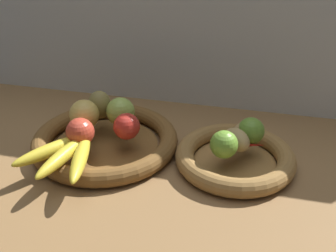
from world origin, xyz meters
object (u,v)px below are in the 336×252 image
fruit_bowl_left (105,141)px  apple_golden_left (84,115)px  apple_red_front (80,132)px  potato_back (247,132)px  potato_large (237,140)px  apple_red_right (127,126)px  pear_brown (100,105)px  apple_green_back (121,112)px  banana_bunch_front (66,153)px  lime_near (224,144)px  lime_far (251,131)px  chili_pepper (242,145)px  fruit_bowl_right (235,158)px

fruit_bowl_left → apple_golden_left: bearing=169.7°
fruit_bowl_left → apple_red_front: (-3.28, -6.46, 5.73)cm
potato_back → potato_large: same height
apple_red_right → potato_back: apple_red_right is taller
pear_brown → potato_large: bearing=-11.3°
apple_green_back → potato_back: 31.75cm
apple_red_front → pear_brown: size_ratio=0.89×
banana_bunch_front → apple_golden_left: bearing=97.2°
apple_red_right → lime_near: apple_red_right is taller
apple_golden_left → banana_bunch_front: apple_golden_left is taller
apple_red_right → apple_golden_left: bearing=169.6°
lime_far → potato_large: bearing=-127.9°
lime_far → pear_brown: bearing=174.9°
lime_far → chili_pepper: size_ratio=0.60×
fruit_bowl_left → fruit_bowl_right: same height
potato_back → lime_near: 9.14cm
chili_pepper → pear_brown: bearing=156.5°
apple_green_back → potato_large: bearing=-9.6°
lime_near → lime_far: bearing=54.2°
apple_red_right → lime_far: (28.97, 4.90, -0.03)cm
apple_green_back → lime_far: bearing=-2.3°
lime_far → chili_pepper: bearing=-116.9°
apple_green_back → apple_red_front: size_ratio=1.09×
lime_near → apple_golden_left: bearing=172.4°
fruit_bowl_right → apple_red_front: size_ratio=4.21×
fruit_bowl_right → apple_green_back: 30.81cm
apple_red_right → banana_bunch_front: apple_red_right is taller
apple_red_right → lime_near: bearing=-6.2°
fruit_bowl_right → potato_large: (0.00, 0.00, 4.93)cm
apple_red_front → chili_pepper: 37.61cm
apple_red_right → apple_golden_left: (-11.94, 2.19, 0.50)cm
banana_bunch_front → lime_far: 42.63cm
apple_green_back → banana_bunch_front: apple_green_back is taller
fruit_bowl_right → lime_far: lime_far is taller
potato_back → apple_red_right: bearing=-169.1°
pear_brown → lime_near: size_ratio=1.19×
apple_red_front → pear_brown: pear_brown is taller
potato_back → lime_far: size_ratio=1.07×
apple_red_front → potato_large: size_ratio=0.92×
fruit_bowl_left → apple_red_front: bearing=-116.9°
apple_red_right → potato_large: 26.10cm
pear_brown → banana_bunch_front: (0.12, -20.43, -2.18)cm
fruit_bowl_right → lime_near: size_ratio=4.44×
apple_red_right → apple_golden_left: 12.15cm
fruit_bowl_left → lime_far: lime_far is taller
fruit_bowl_right → chili_pepper: bearing=20.9°
fruit_bowl_left → lime_near: lime_near is taller
fruit_bowl_left → potato_large: bearing=0.0°
fruit_bowl_right → apple_red_right: (-26.07, -1.17, 5.60)cm
apple_red_front → apple_golden_left: bearing=107.5°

